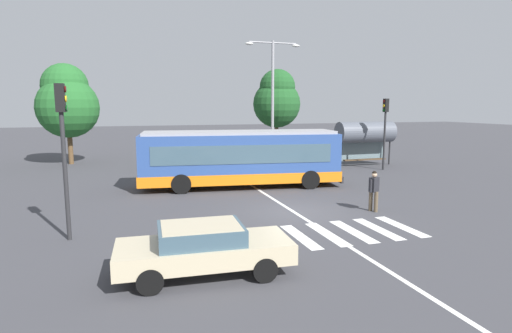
{
  "coord_description": "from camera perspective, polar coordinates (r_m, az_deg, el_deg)",
  "views": [
    {
      "loc": [
        -6.65,
        -15.51,
        4.39
      ],
      "look_at": [
        -0.32,
        4.52,
        1.3
      ],
      "focal_mm": 29.0,
      "sensor_mm": 36.0,
      "label": 1
    }
  ],
  "objects": [
    {
      "name": "traffic_light_near_corner",
      "position": [
        14.59,
        -25.08,
        3.66
      ],
      "size": [
        0.33,
        0.32,
        5.09
      ],
      "color": "#28282B",
      "rests_on": "ground_plane"
    },
    {
      "name": "parked_car_champagne",
      "position": [
        30.57,
        -1.54,
        1.55
      ],
      "size": [
        2.13,
        4.62,
        1.35
      ],
      "color": "black",
      "rests_on": "ground_plane"
    },
    {
      "name": "foreground_sedan",
      "position": [
        11.01,
        -7.25,
        -10.91
      ],
      "size": [
        4.59,
        2.05,
        1.35
      ],
      "color": "black",
      "rests_on": "ground_plane"
    },
    {
      "name": "twin_arm_street_lamp",
      "position": [
        29.78,
        2.31,
        10.4
      ],
      "size": [
        4.06,
        0.32,
        8.9
      ],
      "color": "#939399",
      "rests_on": "ground_plane"
    },
    {
      "name": "background_tree_right",
      "position": [
        39.68,
        2.91,
        9.26
      ],
      "size": [
        4.49,
        4.49,
        7.82
      ],
      "color": "brown",
      "rests_on": "ground_plane"
    },
    {
      "name": "background_tree_left",
      "position": [
        34.34,
        -24.63,
        8.17
      ],
      "size": [
        4.52,
        4.52,
        7.54
      ],
      "color": "brown",
      "rests_on": "ground_plane"
    },
    {
      "name": "city_transit_bus",
      "position": [
        22.34,
        -2.17,
        1.16
      ],
      "size": [
        11.02,
        3.9,
        3.06
      ],
      "color": "black",
      "rests_on": "ground_plane"
    },
    {
      "name": "ground_plane",
      "position": [
        17.43,
        5.52,
        -6.26
      ],
      "size": [
        160.0,
        160.0,
        0.0
      ],
      "primitive_type": "plane",
      "color": "#3D3D42"
    },
    {
      "name": "pedestrian_crossing_street",
      "position": [
        17.92,
        15.94,
        -2.96
      ],
      "size": [
        0.54,
        0.4,
        1.72
      ],
      "color": "brown",
      "rests_on": "ground_plane"
    },
    {
      "name": "parked_car_black",
      "position": [
        31.18,
        2.84,
        1.68
      ],
      "size": [
        2.11,
        4.61,
        1.35
      ],
      "color": "black",
      "rests_on": "ground_plane"
    },
    {
      "name": "bus_stop_shelter",
      "position": [
        31.48,
        14.84,
        4.5
      ],
      "size": [
        4.39,
        1.54,
        3.25
      ],
      "color": "#28282B",
      "rests_on": "ground_plane"
    },
    {
      "name": "traffic_light_far_corner",
      "position": [
        29.67,
        17.38,
        5.81
      ],
      "size": [
        0.33,
        0.32,
        4.88
      ],
      "color": "#28282B",
      "rests_on": "ground_plane"
    },
    {
      "name": "parked_car_white",
      "position": [
        30.01,
        -12.22,
        1.24
      ],
      "size": [
        1.98,
        4.56,
        1.35
      ],
      "color": "black",
      "rests_on": "ground_plane"
    },
    {
      "name": "lane_center_line",
      "position": [
        19.2,
        2.96,
        -4.85
      ],
      "size": [
        0.16,
        24.0,
        0.01
      ],
      "primitive_type": "cube",
      "color": "silver",
      "rests_on": "ground_plane"
    },
    {
      "name": "crosswalk_painted_stripes",
      "position": [
        14.46,
        7.99,
        -9.37
      ],
      "size": [
        7.5,
        2.74,
        0.01
      ],
      "color": "silver",
      "rests_on": "ground_plane"
    },
    {
      "name": "parked_car_silver",
      "position": [
        30.29,
        -7.09,
        1.43
      ],
      "size": [
        1.88,
        4.5,
        1.35
      ],
      "color": "black",
      "rests_on": "ground_plane"
    }
  ]
}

